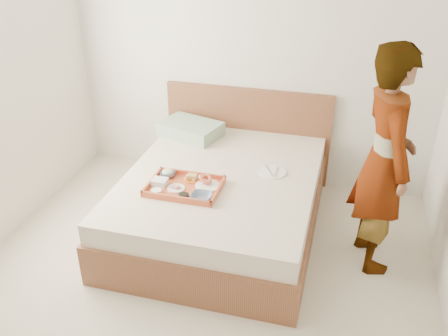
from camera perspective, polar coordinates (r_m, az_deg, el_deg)
ground at (r=3.60m, az=-4.60°, el=-15.78°), size 3.50×4.00×0.01m
wall_back at (r=4.67m, az=3.15°, el=13.43°), size 3.50×0.01×2.60m
bed at (r=4.19m, az=-0.30°, el=-3.91°), size 1.65×2.00×0.53m
headboard at (r=4.92m, az=2.73°, el=4.03°), size 1.65×0.06×0.95m
pillow at (r=4.73m, az=-3.92°, el=4.55°), size 0.64×0.52×0.13m
tray at (r=3.85m, az=-4.63°, el=-2.13°), size 0.57×0.41×0.05m
prawn_plate at (r=3.85m, az=-1.93°, el=-2.08°), size 0.20×0.20×0.01m
navy_bowl_big at (r=3.69m, az=-2.65°, el=-3.38°), size 0.16×0.16×0.04m
sauce_dish at (r=3.71m, az=-4.73°, el=-3.30°), size 0.08×0.08×0.03m
meat_plate at (r=3.84m, az=-5.64°, el=-2.39°), size 0.14×0.14×0.01m
bread_plate at (r=3.95m, az=-3.73°, el=-1.32°), size 0.14×0.14×0.01m
salad_bowl at (r=4.01m, az=-6.61°, el=-0.73°), size 0.13×0.13×0.04m
plastic_tub at (r=3.89m, az=-7.52°, el=-1.64°), size 0.12×0.10×0.05m
cheese_round at (r=3.80m, az=-7.92°, el=-2.74°), size 0.08×0.08×0.03m
dinner_plate at (r=4.10m, az=5.73°, el=-0.49°), size 0.27×0.27×0.01m
person at (r=3.71m, az=18.25°, el=0.76°), size 0.59×0.73×1.75m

